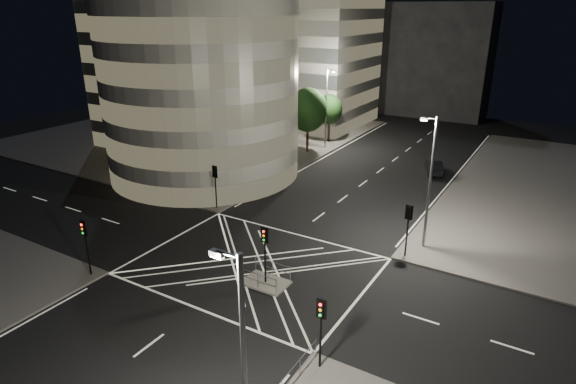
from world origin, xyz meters
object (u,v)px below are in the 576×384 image
Objects in this scene: central_island at (266,283)px; street_lamp_right_far at (430,179)px; traffic_signal_nl at (85,238)px; street_lamp_right_near at (243,372)px; street_lamp_left_far at (327,106)px; traffic_signal_island at (265,245)px; traffic_signal_fl at (215,179)px; traffic_signal_fr at (408,221)px; traffic_signal_nr at (321,321)px; sedan at (434,167)px; street_lamp_left_near at (243,137)px.

central_island is 13.98m from street_lamp_right_far.
central_island is 12.36m from traffic_signal_nl.
street_lamp_left_far is at bearing 113.21° from street_lamp_right_near.
street_lamp_right_far is (7.44, 10.50, 2.63)m from traffic_signal_island.
traffic_signal_fl is 1.00× the size of traffic_signal_fr.
central_island is 0.30× the size of street_lamp_left_far.
street_lamp_right_near reaches higher than central_island.
street_lamp_right_far is (18.24, 15.80, 2.63)m from traffic_signal_nl.
street_lamp_right_far is at bearing 87.70° from traffic_signal_nr.
traffic_signal_nr reaches higher than sedan.
traffic_signal_island is (-6.80, -8.30, 0.00)m from traffic_signal_fr.
traffic_signal_fl is 17.60m from traffic_signal_fr.
street_lamp_left_near is at bearing 134.13° from traffic_signal_nr.
street_lamp_right_near is (7.44, -12.50, 2.63)m from traffic_signal_island.
traffic_signal_fr is at bearing -51.83° from street_lamp_left_far.
sedan is at bearing 67.29° from traffic_signal_nl.
traffic_signal_nl is 0.40× the size of street_lamp_left_far.
street_lamp_left_near is 2.27× the size of sedan.
traffic_signal_nl is at bearing 46.09° from sedan.
street_lamp_left_near is (-11.44, 13.50, 2.63)m from traffic_signal_island.
traffic_signal_nr is 8.62m from traffic_signal_island.
street_lamp_right_far reaches higher than traffic_signal_island.
street_lamp_left_far reaches higher than traffic_signal_fr.
traffic_signal_fr is 0.40× the size of street_lamp_right_near.
street_lamp_left_far is (0.00, 18.00, 0.00)m from street_lamp_left_near.
traffic_signal_nl is 0.40× the size of street_lamp_left_near.
traffic_signal_fl is 1.00× the size of traffic_signal_island.
sedan is (14.83, 15.12, -4.81)m from street_lamp_left_near.
traffic_signal_fl is 13.60m from traffic_signal_nl.
street_lamp_left_far and street_lamp_right_far have the same top height.
street_lamp_right_near reaches higher than traffic_signal_nl.
traffic_signal_fl is 1.00× the size of traffic_signal_nr.
traffic_signal_nl is at bearing 180.00° from traffic_signal_nr.
traffic_signal_island is (-6.80, 5.30, 0.00)m from traffic_signal_nr.
street_lamp_right_far is at bearing 81.37° from sedan.
street_lamp_left_near is 1.00× the size of street_lamp_left_far.
traffic_signal_nl is at bearing -153.86° from traffic_signal_island.
street_lamp_left_far is (-18.24, 36.80, 2.63)m from traffic_signal_nr.
street_lamp_right_near is 41.59m from sedan.
traffic_signal_nl is 22.24m from traffic_signal_fr.
sedan is (3.40, 28.62, 0.65)m from central_island.
street_lamp_right_near is at bearing -48.76° from traffic_signal_fl.
central_island is at bearing 142.07° from traffic_signal_nr.
street_lamp_left_near is at bearing 125.97° from street_lamp_right_near.
traffic_signal_nr is 41.15m from street_lamp_left_far.
street_lamp_right_far is at bearing 54.70° from traffic_signal_island.
central_island is 0.75× the size of traffic_signal_nl.
traffic_signal_nl is at bearing -142.31° from traffic_signal_fr.
traffic_signal_nr is at bearing -45.87° from street_lamp_left_near.
traffic_signal_fr is 0.40× the size of street_lamp_right_far.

